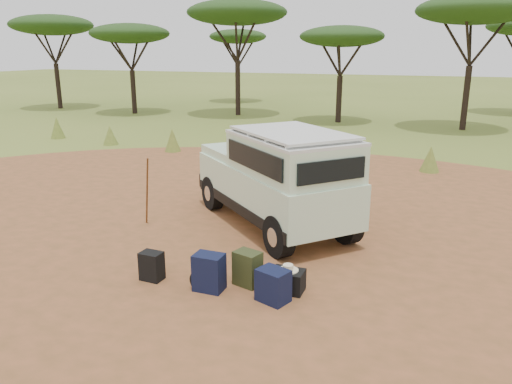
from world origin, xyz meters
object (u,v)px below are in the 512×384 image
(backpack_black, at_px, (152,266))
(hard_case, at_px, (288,281))
(walking_staff, at_px, (147,192))
(backpack_olive, at_px, (248,269))
(safari_vehicle, at_px, (277,180))
(backpack_navy, at_px, (209,272))
(duffel_navy, at_px, (273,286))

(backpack_black, distance_m, hard_case, 2.23)
(walking_staff, bearing_deg, backpack_olive, -83.44)
(hard_case, bearing_deg, walking_staff, 153.16)
(safari_vehicle, bearing_deg, backpack_olive, -38.30)
(backpack_navy, distance_m, backpack_olive, 0.62)
(safari_vehicle, height_order, walking_staff, safari_vehicle)
(backpack_olive, bearing_deg, backpack_navy, -125.80)
(hard_case, bearing_deg, backpack_navy, -161.37)
(backpack_black, bearing_deg, duffel_navy, 3.48)
(backpack_black, relative_size, backpack_olive, 0.85)
(duffel_navy, bearing_deg, safari_vehicle, 127.79)
(safari_vehicle, height_order, backpack_olive, safari_vehicle)
(backpack_black, height_order, duffel_navy, duffel_navy)
(backpack_navy, distance_m, hard_case, 1.23)
(walking_staff, xyz_separation_m, backpack_black, (1.52, -2.24, -0.51))
(backpack_black, relative_size, duffel_navy, 0.94)
(backpack_navy, xyz_separation_m, duffel_navy, (1.05, 0.02, -0.04))
(backpack_navy, relative_size, duffel_navy, 1.17)
(walking_staff, bearing_deg, backpack_navy, -93.30)
(walking_staff, xyz_separation_m, backpack_olive, (3.04, -1.84, -0.47))
(walking_staff, bearing_deg, duffel_navy, -83.71)
(safari_vehicle, distance_m, duffel_navy, 3.40)
(duffel_navy, bearing_deg, backpack_black, -159.51)
(walking_staff, height_order, backpack_olive, walking_staff)
(backpack_black, height_order, backpack_olive, backpack_olive)
(safari_vehicle, xyz_separation_m, duffel_navy, (1.04, -3.14, -0.77))
(backpack_olive, height_order, hard_case, backpack_olive)
(backpack_black, distance_m, backpack_olive, 1.57)
(safari_vehicle, distance_m, backpack_navy, 3.25)
(safari_vehicle, relative_size, hard_case, 8.74)
(backpack_navy, distance_m, duffel_navy, 1.05)
(backpack_navy, bearing_deg, hard_case, 18.92)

